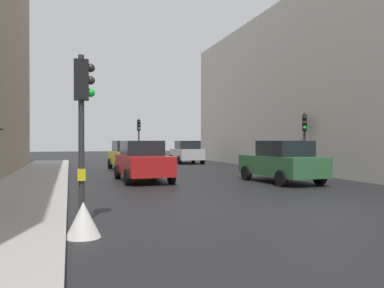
# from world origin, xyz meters

# --- Properties ---
(ground_plane) EXTENTS (120.00, 120.00, 0.00)m
(ground_plane) POSITION_xyz_m (0.00, 0.00, 0.00)
(ground_plane) COLOR black
(sidewalk_kerb) EXTENTS (2.61, 40.00, 0.16)m
(sidewalk_kerb) POSITION_xyz_m (-7.30, 6.00, 0.08)
(sidewalk_kerb) COLOR #A8A5A0
(sidewalk_kerb) RESTS_ON ground
(building_facade_right) EXTENTS (12.00, 28.46, 10.04)m
(building_facade_right) POSITION_xyz_m (11.99, 13.08, 5.02)
(building_facade_right) COLOR #B2ADA3
(building_facade_right) RESTS_ON ground
(traffic_light_near_left) EXTENTS (0.43, 0.25, 3.54)m
(traffic_light_near_left) POSITION_xyz_m (-5.67, 0.10, 2.44)
(traffic_light_near_left) COLOR #2D2D2D
(traffic_light_near_left) RESTS_ON ground
(traffic_light_mid_street) EXTENTS (0.37, 0.44, 3.21)m
(traffic_light_mid_street) POSITION_xyz_m (5.68, 9.43, 2.21)
(traffic_light_mid_street) COLOR #2D2D2D
(traffic_light_mid_street) RESTS_ON ground
(traffic_light_far_median) EXTENTS (0.25, 0.43, 3.51)m
(traffic_light_far_median) POSITION_xyz_m (-0.66, 22.94, 2.42)
(traffic_light_far_median) COLOR #2D2D2D
(traffic_light_far_median) RESTS_ON ground
(car_green_estate) EXTENTS (2.27, 4.33, 1.76)m
(car_green_estate) POSITION_xyz_m (2.60, 6.35, 0.88)
(car_green_estate) COLOR #2D6038
(car_green_estate) RESTS_ON ground
(car_silver_hatchback) EXTENTS (2.14, 4.26, 1.76)m
(car_silver_hatchback) POSITION_xyz_m (2.86, 21.41, 0.88)
(car_silver_hatchback) COLOR #BCBCC1
(car_silver_hatchback) RESTS_ON ground
(car_yellow_taxi) EXTENTS (2.21, 4.30, 1.76)m
(car_yellow_taxi) POSITION_xyz_m (-2.52, 15.69, 0.88)
(car_yellow_taxi) COLOR yellow
(car_yellow_taxi) RESTS_ON ground
(car_red_sedan) EXTENTS (2.13, 4.26, 1.76)m
(car_red_sedan) POSITION_xyz_m (-2.88, 8.69, 0.88)
(car_red_sedan) COLOR red
(car_red_sedan) RESTS_ON ground
(warning_sign_triangle) EXTENTS (0.64, 0.64, 0.65)m
(warning_sign_triangle) POSITION_xyz_m (-5.69, -1.03, 0.33)
(warning_sign_triangle) COLOR silver
(warning_sign_triangle) RESTS_ON ground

